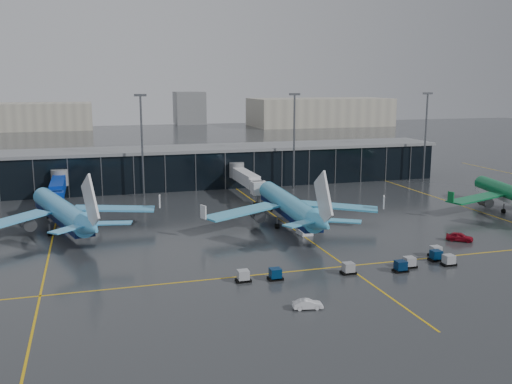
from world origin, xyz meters
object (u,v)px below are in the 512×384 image
object	(u,v)px
airliner_klm_near	(289,193)
baggage_carts	(378,264)
airliner_arkefly	(61,198)
service_van_red	(460,237)
mobile_airstair	(305,230)
service_van_white	(308,304)

from	to	relation	value
airliner_klm_near	baggage_carts	distance (m)	30.75
airliner_arkefly	service_van_red	size ratio (longest dim) A/B	9.07
airliner_arkefly	mobile_airstair	size ratio (longest dim) A/B	12.36
service_van_white	service_van_red	bearing A→B (deg)	-51.32
service_van_white	airliner_klm_near	bearing A→B (deg)	-7.33
service_van_red	baggage_carts	bearing A→B (deg)	152.18
airliner_klm_near	baggage_carts	size ratio (longest dim) A/B	1.20
service_van_red	airliner_klm_near	bearing A→B (deg)	89.90
airliner_klm_near	mobile_airstair	bearing A→B (deg)	-83.41
mobile_airstair	service_van_red	distance (m)	28.08
airliner_arkefly	mobile_airstair	xyz separation A→B (m)	(43.96, -15.15, -5.77)
airliner_arkefly	service_van_red	bearing A→B (deg)	-38.02
service_van_white	baggage_carts	bearing A→B (deg)	-45.15
airliner_arkefly	baggage_carts	world-z (taller)	airliner_arkefly
mobile_airstair	service_van_red	bearing A→B (deg)	-29.88
baggage_carts	service_van_red	size ratio (longest dim) A/B	7.65
airliner_klm_near	service_van_red	distance (m)	33.09
baggage_carts	service_van_white	distance (m)	19.83
airliner_arkefly	baggage_carts	distance (m)	60.64
airliner_klm_near	service_van_white	xyz separation A→B (m)	(-12.15, -41.55, -5.98)
airliner_klm_near	mobile_airstair	world-z (taller)	airliner_klm_near
airliner_arkefly	service_van_white	world-z (taller)	airliner_arkefly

